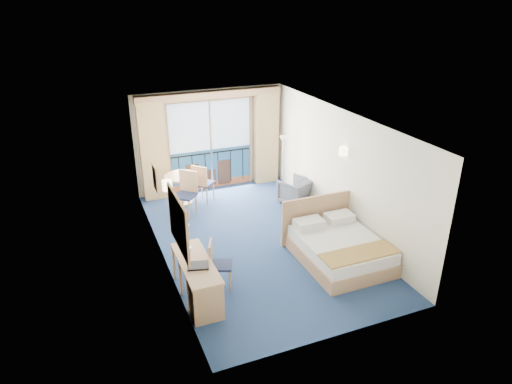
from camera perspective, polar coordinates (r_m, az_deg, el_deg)
name	(u,v)px	position (r m, az deg, el deg)	size (l,w,h in m)	color
floor	(256,241)	(9.97, 0.05, -6.10)	(6.50, 6.50, 0.00)	navy
room_walls	(256,164)	(9.22, 0.06, 3.54)	(4.04, 6.54, 2.72)	silver
balcony_door	(211,148)	(12.30, -5.69, 5.52)	(2.36, 0.03, 2.52)	navy
curtain_left	(153,152)	(11.80, -12.70, 4.94)	(0.65, 0.22, 2.55)	tan
curtain_right	(266,138)	(12.63, 1.30, 6.76)	(0.65, 0.22, 2.55)	tan
pelmet	(210,95)	(11.82, -5.76, 12.00)	(3.80, 0.25, 0.18)	tan
mirror	(179,223)	(7.46, -9.66, -3.82)	(0.05, 1.25, 0.95)	tan
wall_print	(155,178)	(9.19, -12.48, 1.71)	(0.04, 0.42, 0.52)	tan
sconce_left	(167,185)	(8.14, -11.05, 0.82)	(0.18, 0.18, 0.18)	beige
sconce_right	(343,151)	(9.93, 10.85, 5.05)	(0.18, 0.18, 0.18)	beige
bed	(338,247)	(9.31, 10.26, -6.80)	(1.65, 1.96, 1.04)	tan
nightstand	(331,218)	(10.44, 9.33, -3.17)	(0.45, 0.43, 0.59)	tan
phone	(332,205)	(10.26, 9.50, -1.64)	(0.16, 0.13, 0.07)	white
armchair	(296,191)	(11.59, 4.97, 0.09)	(0.70, 0.72, 0.66)	#484E58
floor_lamp	(283,150)	(12.08, 3.37, 5.31)	(0.21, 0.21, 1.52)	silver
desk	(203,291)	(7.79, -6.61, -12.22)	(0.54, 1.56, 0.73)	tan
desk_chair	(217,262)	(8.32, -4.91, -8.66)	(0.52, 0.51, 0.91)	#1D2545
folder	(198,266)	(7.81, -7.26, -9.12)	(0.36, 0.27, 0.03)	black
desk_lamp	(187,232)	(8.13, -8.67, -4.97)	(0.13, 0.13, 0.48)	silver
round_table	(182,182)	(11.62, -9.29, 1.23)	(0.84, 0.84, 0.76)	tan
table_chair_a	(202,181)	(11.61, -6.77, 1.34)	(0.62, 0.62, 1.01)	#1D2545
table_chair_b	(187,191)	(11.01, -8.67, 0.17)	(0.66, 0.66, 1.08)	#1D2545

